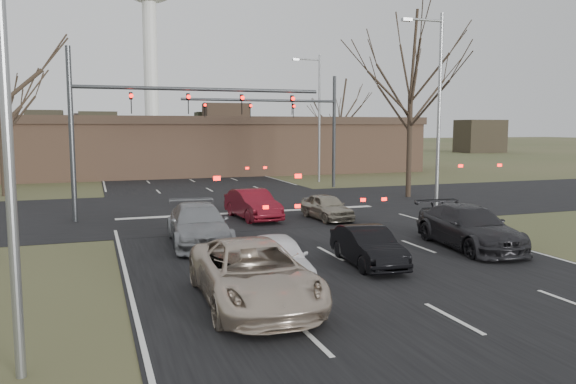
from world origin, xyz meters
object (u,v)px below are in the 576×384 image
mast_arm_near (145,112)px  car_silver_ahead (327,207)px  streetlight_right_near (436,103)px  streetlight_left (15,54)px  car_grey_ahead (199,225)px  car_red_ahead (253,204)px  mast_arm_far (298,118)px  car_white_sedan (278,257)px  car_black_hatch (368,246)px  building (200,145)px  streetlight_right_far (317,112)px  car_silver_suv (253,273)px  car_charcoal_sedan (469,227)px

mast_arm_near → car_silver_ahead: size_ratio=3.38×
streetlight_right_near → streetlight_left: bearing=-141.6°
streetlight_right_near → car_grey_ahead: size_ratio=1.93×
car_grey_ahead → car_red_ahead: bearing=58.2°
streetlight_right_near → car_grey_ahead: bearing=-163.3°
mast_arm_far → car_white_sedan: bearing=-111.6°
mast_arm_far → streetlight_right_near: (2.64, -13.00, 0.57)m
streetlight_left → car_silver_ahead: streetlight_left is taller
car_black_hatch → car_red_ahead: (-1.00, 9.91, 0.09)m
mast_arm_far → mast_arm_near: bearing=-138.8°
building → streetlight_right_far: 13.53m
car_black_hatch → car_red_ahead: bearing=100.4°
streetlight_right_far → car_grey_ahead: bearing=-122.6°
streetlight_left → car_silver_suv: bearing=28.6°
car_red_ahead → mast_arm_near: bearing=152.7°
mast_arm_near → car_grey_ahead: mast_arm_near is taller
streetlight_left → streetlight_right_far: 35.92m
car_white_sedan → car_grey_ahead: bearing=107.9°
car_grey_ahead → car_silver_suv: bearing=-86.6°
car_grey_ahead → car_white_sedan: bearing=-73.5°
car_silver_suv → car_black_hatch: 5.18m
building → streetlight_right_near: streetlight_right_near is taller
streetlight_left → car_silver_ahead: size_ratio=2.79×
building → streetlight_right_near: size_ratio=4.24×
mast_arm_far → car_grey_ahead: (-10.18, -16.86, -4.27)m
mast_arm_near → mast_arm_far: 15.17m
car_silver_suv → building: bearing=83.1°
streetlight_right_far → car_red_ahead: bearing=-121.7°
mast_arm_near → streetlight_left: (-3.59, -17.00, 0.51)m
streetlight_right_near → car_silver_ahead: 7.84m
mast_arm_near → car_grey_ahead: (1.23, -6.86, -4.32)m
car_silver_suv → car_silver_ahead: bearing=60.5°
car_black_hatch → streetlight_right_far: bearing=75.7°
car_red_ahead → mast_arm_far: bearing=55.3°
car_silver_ahead → streetlight_right_near: bearing=-0.9°
building → car_charcoal_sedan: size_ratio=8.08×
car_charcoal_sedan → car_red_ahead: bearing=128.4°
building → streetlight_right_near: bearing=-76.3°
streetlight_left → car_red_ahead: bearing=61.1°
mast_arm_near → car_silver_suv: 15.06m
streetlight_left → streetlight_right_near: (17.64, 14.00, 0.00)m
car_white_sedan → car_black_hatch: 3.26m
car_white_sedan → car_grey_ahead: (-1.30, 5.58, 0.11)m
mast_arm_near → car_silver_suv: (1.23, -14.38, -4.30)m
streetlight_right_far → car_white_sedan: size_ratio=2.66×
mast_arm_far → car_red_ahead: bearing=-119.3°
car_grey_ahead → car_red_ahead: (3.50, 4.95, -0.05)m
streetlight_right_near → car_charcoal_sedan: (-3.64, -7.70, -4.83)m
car_grey_ahead → car_silver_ahead: bearing=31.5°
streetlight_left → car_silver_ahead: 18.66m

